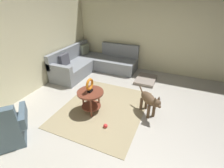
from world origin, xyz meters
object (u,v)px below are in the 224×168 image
at_px(side_table, 91,96).
at_px(torus_sculpture, 90,85).
at_px(armchair, 4,130).
at_px(dog_bed_mat, 146,80).
at_px(dog_toy_ball, 105,126).
at_px(dog, 149,100).
at_px(sectional_couch, 92,64).

relative_size(side_table, torus_sculpture, 1.84).
bearing_deg(armchair, side_table, 8.75).
distance_m(side_table, dog_bed_mat, 2.23).
bearing_deg(armchair, dog_toy_ball, -12.16).
bearing_deg(armchair, dog_bed_mat, 14.90).
xyz_separation_m(armchair, dog_bed_mat, (3.48, -1.78, -0.28)).
xyz_separation_m(torus_sculpture, dog_toy_ball, (-0.37, -0.54, -0.67)).
relative_size(armchair, dog, 1.56).
bearing_deg(dog_bed_mat, side_table, 157.72).
bearing_deg(dog_bed_mat, sectional_couch, 89.84).
distance_m(torus_sculpture, dog, 1.37).
xyz_separation_m(side_table, dog_bed_mat, (2.03, -0.83, -0.37)).
distance_m(side_table, torus_sculpture, 0.29).
height_order(side_table, dog, dog).
xyz_separation_m(torus_sculpture, dog_bed_mat, (2.03, -0.83, -0.67)).
bearing_deg(dog_toy_ball, torus_sculpture, 55.79).
bearing_deg(dog_bed_mat, torus_sculpture, 157.72).
height_order(armchair, dog, armchair).
relative_size(torus_sculpture, dog, 0.51).
bearing_deg(side_table, dog, -71.27).
height_order(sectional_couch, dog, sectional_couch).
height_order(dog, dog_toy_ball, dog).
distance_m(sectional_couch, torus_sculpture, 2.36).
bearing_deg(sectional_couch, dog, -124.32).
xyz_separation_m(side_table, torus_sculpture, (0.00, 0.00, 0.29)).
bearing_deg(dog, sectional_couch, -79.13).
bearing_deg(armchair, torus_sculpture, 8.75).
height_order(torus_sculpture, dog, torus_sculpture).
bearing_deg(armchair, sectional_couch, 44.66).
bearing_deg(dog_toy_ball, armchair, 125.83).
relative_size(sectional_couch, dog, 3.53).
bearing_deg(sectional_couch, side_table, -151.46).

